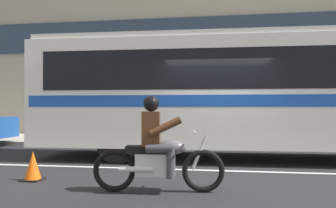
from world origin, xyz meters
TOP-DOWN VIEW (x-y plane):
  - ground_plane at (0.00, 0.00)m, footprint 60.00×60.00m
  - sidewalk_curb at (0.00, 5.10)m, footprint 28.00×3.80m
  - lane_center_stripe at (0.00, -0.60)m, footprint 26.60×0.14m
  - transit_bus at (1.47, 1.19)m, footprint 12.65×2.90m
  - motorcycle_with_rider at (-0.94, -2.67)m, footprint 2.13×0.67m
  - traffic_cone at (-3.43, -2.16)m, footprint 0.36×0.36m

SIDE VIEW (x-z plane):
  - ground_plane at x=0.00m, z-range 0.00..0.00m
  - lane_center_stripe at x=0.00m, z-range 0.00..0.01m
  - sidewalk_curb at x=0.00m, z-range 0.00..0.15m
  - traffic_cone at x=-3.43m, z-range -0.02..0.53m
  - motorcycle_with_rider at x=-0.94m, z-range -0.13..1.44m
  - transit_bus at x=1.47m, z-range 0.27..3.49m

